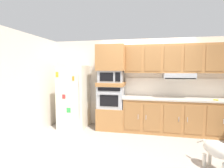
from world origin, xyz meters
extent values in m
plane|color=#9E9389|center=(0.00, 0.00, 0.00)|extent=(9.60, 9.60, 0.00)
cube|color=silver|center=(0.00, 1.11, 1.25)|extent=(6.20, 0.12, 2.50)
cube|color=silver|center=(-2.80, 0.00, 1.25)|extent=(0.12, 7.10, 2.50)
cube|color=silver|center=(-2.02, 0.68, 0.88)|extent=(0.76, 0.70, 1.76)
cylinder|color=silver|center=(-1.69, 0.31, 0.98)|extent=(0.02, 0.02, 1.10)
cube|color=orange|center=(-1.87, 0.33, 1.42)|extent=(0.06, 0.01, 0.12)
cube|color=red|center=(-2.15, 0.33, 0.93)|extent=(0.09, 0.01, 0.12)
cube|color=green|center=(-2.02, 0.33, 0.57)|extent=(0.11, 0.01, 0.13)
cube|color=white|center=(-2.29, 0.33, 0.61)|extent=(0.05, 0.01, 0.14)
cube|color=gold|center=(-2.33, 0.33, 1.52)|extent=(0.08, 0.01, 0.14)
cube|color=#A8703D|center=(-0.94, 0.75, 0.30)|extent=(0.74, 0.62, 0.60)
cube|color=#A8AAAF|center=(-0.94, 0.75, 0.90)|extent=(0.70, 0.58, 0.60)
cube|color=black|center=(-0.94, 0.45, 0.84)|extent=(0.49, 0.01, 0.30)
cube|color=black|center=(-0.94, 0.45, 1.14)|extent=(0.59, 0.01, 0.09)
cylinder|color=#A8AAAF|center=(-0.94, 0.43, 1.03)|extent=(0.56, 0.02, 0.02)
cube|color=#A8703D|center=(-0.94, 0.75, 1.25)|extent=(0.74, 0.62, 0.10)
cube|color=#A8AAAF|center=(-0.94, 0.75, 1.46)|extent=(0.64, 0.53, 0.32)
cube|color=black|center=(-1.01, 0.48, 1.46)|extent=(0.35, 0.01, 0.22)
cube|color=black|center=(-0.71, 0.48, 1.46)|extent=(0.13, 0.01, 0.24)
cube|color=#A8703D|center=(-0.94, 0.75, 1.96)|extent=(0.74, 0.62, 0.68)
cube|color=#A8703D|center=(0.89, 0.75, 0.44)|extent=(2.92, 0.60, 0.88)
cube|color=#9A6738|center=(-0.33, 0.44, 0.46)|extent=(0.41, 0.01, 0.70)
cylinder|color=#BCBCC1|center=(-0.18, 0.43, 0.46)|extent=(0.01, 0.01, 0.12)
cube|color=#9A6738|center=(0.16, 0.44, 0.46)|extent=(0.41, 0.01, 0.70)
cylinder|color=#BCBCC1|center=(0.01, 0.43, 0.46)|extent=(0.01, 0.01, 0.12)
cube|color=#9A6738|center=(0.65, 0.44, 0.46)|extent=(0.41, 0.01, 0.70)
cylinder|color=#BCBCC1|center=(0.79, 0.43, 0.46)|extent=(0.01, 0.01, 0.12)
cube|color=#9A6738|center=(1.13, 0.44, 0.46)|extent=(0.41, 0.01, 0.70)
cylinder|color=#BCBCC1|center=(0.99, 0.43, 0.46)|extent=(0.01, 0.01, 0.12)
cube|color=#9A6738|center=(1.62, 0.44, 0.46)|extent=(0.41, 0.01, 0.70)
cylinder|color=#BCBCC1|center=(1.77, 0.43, 0.46)|extent=(0.01, 0.01, 0.12)
cube|color=#BCB2A3|center=(0.89, 0.75, 0.90)|extent=(2.96, 0.64, 0.04)
cube|color=white|center=(0.89, 1.04, 1.17)|extent=(2.96, 0.02, 0.50)
cube|color=#A8703D|center=(0.89, 0.88, 1.93)|extent=(2.92, 0.34, 0.74)
cube|color=#A8AAAF|center=(0.82, 0.81, 1.49)|extent=(0.76, 0.48, 0.14)
cube|color=black|center=(0.82, 0.59, 1.43)|extent=(0.72, 0.04, 0.02)
cube|color=#9A6738|center=(-0.33, 0.70, 1.93)|extent=(0.41, 0.01, 0.63)
cube|color=#9A6738|center=(0.16, 0.70, 1.93)|extent=(0.41, 0.01, 0.63)
cube|color=#9A6738|center=(0.65, 0.70, 1.93)|extent=(0.41, 0.01, 0.63)
cube|color=#9A6738|center=(1.13, 0.70, 1.93)|extent=(0.41, 0.01, 0.63)
cube|color=#9A6738|center=(1.62, 0.70, 1.93)|extent=(0.41, 0.01, 0.63)
cylinder|color=yellow|center=(1.63, 0.56, 0.93)|extent=(0.10, 0.08, 0.03)
cylinder|color=silver|center=(1.69, 0.66, 0.93)|extent=(0.11, 0.07, 0.01)
ellipsoid|color=beige|center=(1.16, -0.86, 0.36)|extent=(0.49, 0.53, 0.26)
cylinder|color=beige|center=(0.97, -0.63, 0.38)|extent=(0.12, 0.14, 0.12)
cylinder|color=beige|center=(1.12, -0.69, 0.11)|extent=(0.06, 0.06, 0.22)
cylinder|color=beige|center=(1.00, -0.78, 0.11)|extent=(0.06, 0.06, 0.22)
camera|label=1|loc=(-0.01, -3.81, 1.66)|focal=27.22mm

